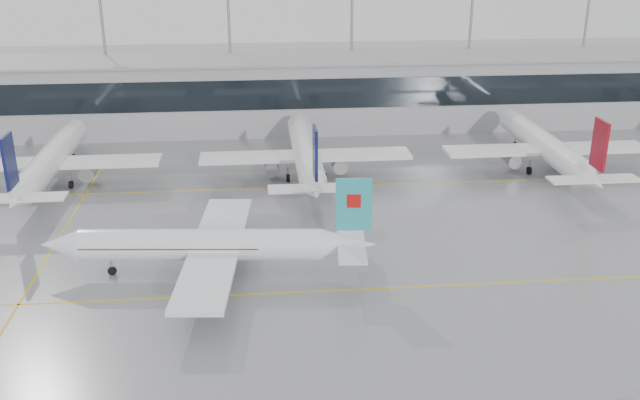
{
  "coord_description": "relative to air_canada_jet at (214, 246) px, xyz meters",
  "views": [
    {
      "loc": [
        -6.93,
        -62.07,
        33.77
      ],
      "look_at": [
        0.0,
        12.0,
        5.0
      ],
      "focal_mm": 40.0,
      "sensor_mm": 36.0,
      "label": 1
    }
  ],
  "objects": [
    {
      "name": "parked_jet_c",
      "position": [
        11.59,
        29.15,
        0.4
      ],
      "size": [
        29.64,
        36.96,
        11.72
      ],
      "rotation": [
        0.0,
        0.0,
        1.57
      ],
      "color": "white",
      "rests_on": "ground"
    },
    {
      "name": "terminal_roof",
      "position": [
        11.59,
        57.46,
        8.89
      ],
      "size": [
        182.0,
        16.0,
        0.4
      ],
      "primitive_type": "cube",
      "color": "gray",
      "rests_on": "ground"
    },
    {
      "name": "taxi_line_cross",
      "position": [
        -18.41,
        10.46,
        -3.31
      ],
      "size": [
        0.25,
        60.0,
        0.01
      ],
      "primitive_type": "cube",
      "color": "gold",
      "rests_on": "ground"
    },
    {
      "name": "air_canada_jet",
      "position": [
        0.0,
        0.0,
        0.0
      ],
      "size": [
        34.37,
        27.01,
        10.54
      ],
      "rotation": [
        0.0,
        0.0,
        3.05
      ],
      "color": "white",
      "rests_on": "ground"
    },
    {
      "name": "taxi_line_main",
      "position": [
        11.59,
        -4.54,
        -3.31
      ],
      "size": [
        120.0,
        0.25,
        0.01
      ],
      "primitive_type": "cube",
      "color": "gold",
      "rests_on": "ground"
    },
    {
      "name": "ground",
      "position": [
        11.59,
        -4.54,
        -3.31
      ],
      "size": [
        320.0,
        320.0,
        0.0
      ],
      "primitive_type": "plane",
      "color": "gray",
      "rests_on": "ground"
    },
    {
      "name": "terminal_glass",
      "position": [
        11.59,
        49.91,
        4.19
      ],
      "size": [
        180.0,
        0.2,
        5.0
      ],
      "primitive_type": "cube",
      "color": "black",
      "rests_on": "ground"
    },
    {
      "name": "taxi_line_north",
      "position": [
        11.59,
        25.46,
        -3.31
      ],
      "size": [
        120.0,
        0.25,
        0.01
      ],
      "primitive_type": "cube",
      "color": "gold",
      "rests_on": "ground"
    },
    {
      "name": "terminal",
      "position": [
        11.59,
        57.46,
        2.69
      ],
      "size": [
        180.0,
        15.0,
        12.0
      ],
      "primitive_type": "cube",
      "color": "#97979A",
      "rests_on": "ground"
    },
    {
      "name": "light_masts",
      "position": [
        11.59,
        63.46,
        10.03
      ],
      "size": [
        156.4,
        1.0,
        22.6
      ],
      "color": "gray",
      "rests_on": "ground"
    },
    {
      "name": "parked_jet_b",
      "position": [
        -23.41,
        29.15,
        0.4
      ],
      "size": [
        29.64,
        36.96,
        11.72
      ],
      "rotation": [
        0.0,
        0.0,
        1.57
      ],
      "color": "white",
      "rests_on": "ground"
    },
    {
      "name": "parked_jet_d",
      "position": [
        46.59,
        29.15,
        0.4
      ],
      "size": [
        29.64,
        36.96,
        11.72
      ],
      "rotation": [
        0.0,
        0.0,
        1.57
      ],
      "color": "white",
      "rests_on": "ground"
    }
  ]
}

